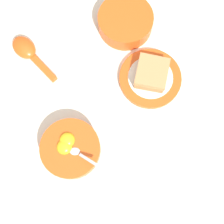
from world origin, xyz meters
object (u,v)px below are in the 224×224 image
object	(u,v)px
soup_spoon	(27,51)
toast_plate	(150,78)
egg_bowl	(71,149)
toast_sandwich	(152,73)
congee_bowl	(125,21)

from	to	relation	value
soup_spoon	toast_plate	bearing A→B (deg)	-9.33
egg_bowl	toast_sandwich	xyz separation A→B (m)	(0.20, 0.21, 0.01)
egg_bowl	soup_spoon	distance (m)	0.31
egg_bowl	congee_bowl	distance (m)	0.39
egg_bowl	congee_bowl	bearing A→B (deg)	71.97
soup_spoon	toast_sandwich	bearing A→B (deg)	-8.50
egg_bowl	toast_sandwich	distance (m)	0.29
toast_sandwich	congee_bowl	size ratio (longest dim) A/B	0.64
soup_spoon	egg_bowl	bearing A→B (deg)	-60.73
soup_spoon	congee_bowl	world-z (taller)	congee_bowl
soup_spoon	congee_bowl	xyz separation A→B (m)	(0.27, 0.10, 0.01)
egg_bowl	toast_sandwich	bearing A→B (deg)	47.32
toast_plate	toast_sandwich	bearing A→B (deg)	85.81
congee_bowl	toast_plate	bearing A→B (deg)	-63.92
toast_sandwich	toast_plate	bearing A→B (deg)	-94.19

